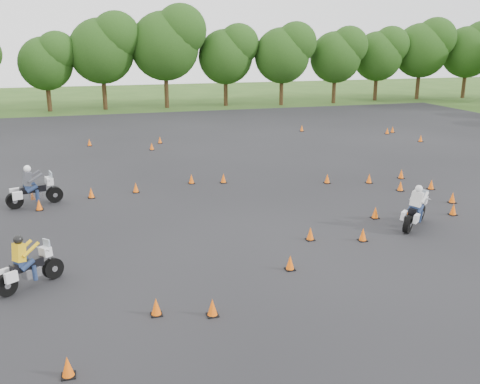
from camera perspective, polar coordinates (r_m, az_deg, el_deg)
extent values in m
plane|color=#2D5119|center=(17.47, 3.70, -7.29)|extent=(140.00, 140.00, 0.00)
plane|color=black|center=(22.84, -1.40, -1.55)|extent=(62.00, 62.00, 0.00)
cone|color=#FF600A|center=(37.14, -15.77, 5.10)|extent=(0.26, 0.26, 0.45)
cone|color=#FF600A|center=(34.89, -9.40, 4.81)|extent=(0.26, 0.26, 0.45)
cone|color=#FF600A|center=(26.79, 9.29, 1.40)|extent=(0.26, 0.26, 0.45)
cone|color=#FF600A|center=(23.80, -20.64, -1.31)|extent=(0.26, 0.26, 0.45)
cone|color=#FF600A|center=(25.31, -11.06, 0.45)|extent=(0.26, 0.26, 0.45)
cone|color=#FF600A|center=(28.57, 16.82, 1.84)|extent=(0.26, 0.26, 0.45)
cone|color=#FF600A|center=(14.30, -8.94, -12.03)|extent=(0.26, 0.26, 0.45)
cone|color=#FF600A|center=(19.20, 7.51, -4.46)|extent=(0.26, 0.26, 0.45)
cone|color=#FF600A|center=(12.43, -17.91, -17.36)|extent=(0.26, 0.26, 0.45)
cone|color=#FF600A|center=(39.28, 18.72, 5.43)|extent=(0.26, 0.26, 0.45)
cone|color=#FF600A|center=(26.49, -5.21, 1.38)|extent=(0.26, 0.26, 0.45)
cone|color=#FF600A|center=(37.07, -8.54, 5.50)|extent=(0.26, 0.26, 0.45)
cone|color=#FF600A|center=(27.22, 13.61, 1.39)|extent=(0.26, 0.26, 0.45)
cone|color=#FF600A|center=(26.51, -1.78, 1.46)|extent=(0.26, 0.26, 0.45)
cone|color=#FF600A|center=(23.35, 21.80, -1.76)|extent=(0.26, 0.26, 0.45)
cone|color=#FF600A|center=(41.80, 15.44, 6.29)|extent=(0.26, 0.26, 0.45)
cone|color=#FF600A|center=(21.96, 14.23, -2.16)|extent=(0.26, 0.26, 0.45)
cone|color=#FF600A|center=(41.77, 6.61, 6.76)|extent=(0.26, 0.26, 0.45)
cone|color=#FF600A|center=(16.74, 5.37, -7.55)|extent=(0.26, 0.26, 0.45)
cone|color=#FF600A|center=(14.12, -2.96, -12.22)|extent=(0.26, 0.26, 0.45)
cone|color=#FF600A|center=(19.45, 12.98, -4.47)|extent=(0.26, 0.26, 0.45)
cone|color=#FF600A|center=(26.94, 19.73, 0.74)|extent=(0.26, 0.26, 0.45)
cone|color=#FF600A|center=(25.04, 21.72, -0.59)|extent=(0.26, 0.26, 0.45)
cone|color=#FF600A|center=(24.90, -15.59, -0.11)|extent=(0.26, 0.26, 0.45)
cone|color=#FF600A|center=(22.76, 17.70, -1.80)|extent=(0.26, 0.26, 0.45)
cone|color=#FF600A|center=(26.21, 16.74, 0.60)|extent=(0.26, 0.26, 0.45)
cone|color=#FF600A|center=(42.55, 15.96, 6.42)|extent=(0.26, 0.26, 0.45)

